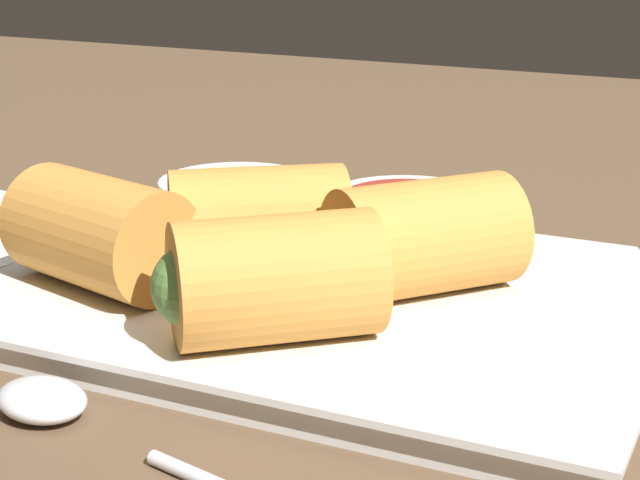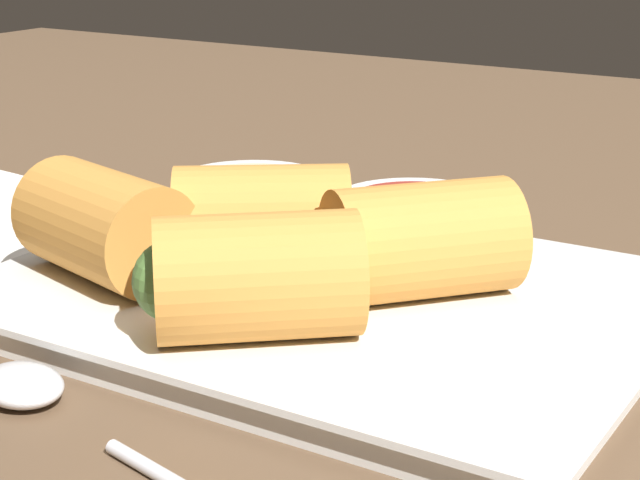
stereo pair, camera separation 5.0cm
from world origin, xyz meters
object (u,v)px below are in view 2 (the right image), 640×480
(dipping_bowl_far, at_px, (251,206))
(spoon, at_px, (57,407))
(serving_plate, at_px, (320,298))
(dipping_bowl_near, at_px, (416,228))

(dipping_bowl_far, distance_m, spoon, 0.18)
(serving_plate, distance_m, spoon, 0.14)
(serving_plate, height_order, dipping_bowl_far, dipping_bowl_far)
(serving_plate, xyz_separation_m, dipping_bowl_near, (0.02, 0.05, 0.02))
(dipping_bowl_near, distance_m, dipping_bowl_far, 0.09)
(dipping_bowl_near, height_order, spoon, dipping_bowl_near)
(spoon, bearing_deg, dipping_bowl_far, 101.91)
(serving_plate, distance_m, dipping_bowl_far, 0.08)
(serving_plate, distance_m, dipping_bowl_near, 0.06)
(dipping_bowl_near, bearing_deg, dipping_bowl_far, -173.53)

